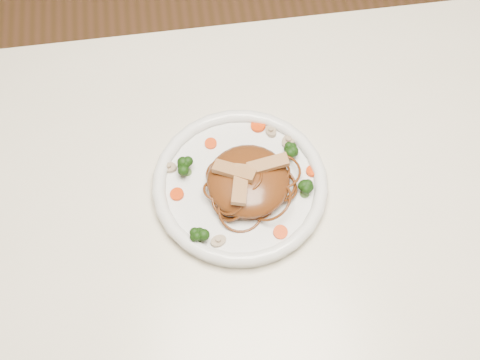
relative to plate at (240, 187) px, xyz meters
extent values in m
plane|color=brown|center=(0.05, -0.08, -0.76)|extent=(4.00, 4.00, 0.00)
cube|color=white|center=(0.05, -0.08, -0.03)|extent=(1.20, 0.80, 0.04)
cylinder|color=brown|center=(-0.49, 0.26, -0.40)|extent=(0.06, 0.06, 0.71)
cylinder|color=brown|center=(0.59, 0.26, -0.40)|extent=(0.06, 0.06, 0.71)
cylinder|color=white|center=(0.00, 0.00, 0.00)|extent=(0.30, 0.30, 0.02)
ellipsoid|color=#5F2E12|center=(0.01, -0.01, 0.03)|extent=(0.12, 0.12, 0.04)
cube|color=tan|center=(0.04, 0.01, 0.05)|extent=(0.06, 0.03, 0.01)
cube|color=tan|center=(-0.01, 0.00, 0.05)|extent=(0.06, 0.05, 0.01)
cube|color=tan|center=(0.00, -0.02, 0.05)|extent=(0.03, 0.07, 0.01)
cylinder|color=#E53808|center=(0.04, 0.10, 0.01)|extent=(0.03, 0.03, 0.00)
cylinder|color=#E53808|center=(-0.09, 0.00, 0.01)|extent=(0.02, 0.02, 0.00)
cylinder|color=#E53808|center=(0.11, 0.01, 0.01)|extent=(0.02, 0.02, 0.00)
cylinder|color=#E53808|center=(-0.03, 0.07, 0.01)|extent=(0.02, 0.02, 0.00)
cylinder|color=#E53808|center=(0.05, -0.08, 0.01)|extent=(0.03, 0.03, 0.00)
cylinder|color=#BDA78D|center=(-0.04, -0.09, 0.01)|extent=(0.03, 0.03, 0.01)
cylinder|color=#BDA78D|center=(0.08, 0.06, 0.01)|extent=(0.04, 0.04, 0.01)
cylinder|color=#BDA78D|center=(-0.10, 0.04, 0.01)|extent=(0.03, 0.03, 0.01)
cylinder|color=#BDA78D|center=(0.06, 0.08, 0.01)|extent=(0.03, 0.03, 0.01)
camera|label=1|loc=(-0.06, -0.42, 0.81)|focal=46.65mm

